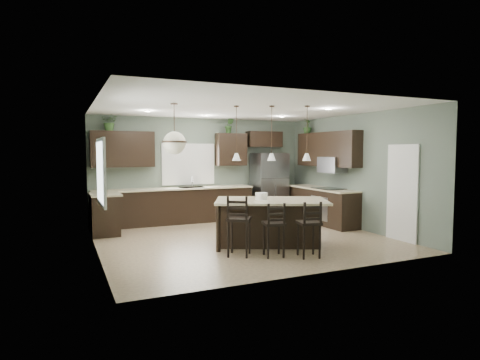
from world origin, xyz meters
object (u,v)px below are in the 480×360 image
at_px(serving_dish, 261,196).
at_px(bar_stool_center, 274,230).
at_px(bar_stool_right, 309,229).
at_px(plant_back_left, 110,122).
at_px(refrigerator, 269,185).
at_px(kitchen_island, 271,222).
at_px(bar_stool_left, 239,226).

xyz_separation_m(serving_dish, bar_stool_center, (-0.20, -0.89, -0.50)).
xyz_separation_m(bar_stool_right, plant_back_left, (-2.87, 4.43, 2.12)).
height_order(refrigerator, bar_stool_center, refrigerator).
xyz_separation_m(refrigerator, plant_back_left, (-4.30, 0.28, 1.70)).
distance_m(kitchen_island, plant_back_left, 4.81).
bearing_deg(kitchen_island, bar_stool_left, -126.84).
xyz_separation_m(bar_stool_left, plant_back_left, (-1.77, 3.83, 2.07)).
xyz_separation_m(bar_stool_left, bar_stool_right, (1.10, -0.59, -0.04)).
bearing_deg(kitchen_island, serving_dish, -180.00).
xyz_separation_m(bar_stool_center, bar_stool_right, (0.55, -0.29, 0.02)).
bearing_deg(bar_stool_right, bar_stool_center, 164.28).
height_order(serving_dish, plant_back_left, plant_back_left).
bearing_deg(bar_stool_left, serving_dish, 71.90).
distance_m(bar_stool_center, bar_stool_right, 0.63).
height_order(kitchen_island, bar_stool_right, bar_stool_right).
distance_m(bar_stool_center, plant_back_left, 5.20).
height_order(refrigerator, kitchen_island, refrigerator).
bearing_deg(kitchen_island, bar_stool_center, -90.82).
xyz_separation_m(refrigerator, kitchen_island, (-1.59, -3.05, -0.46)).
xyz_separation_m(bar_stool_left, bar_stool_center, (0.55, -0.30, -0.06)).
relative_size(bar_stool_left, bar_stool_center, 1.12).
height_order(serving_dish, bar_stool_center, serving_dish).
height_order(refrigerator, plant_back_left, plant_back_left).
bearing_deg(serving_dish, refrigerator, 59.13).
bearing_deg(plant_back_left, kitchen_island, -50.91).
bearing_deg(bar_stool_right, kitchen_island, 110.87).
relative_size(serving_dish, plant_back_left, 0.53).
xyz_separation_m(refrigerator, bar_stool_center, (-1.98, -3.86, -0.43)).
bearing_deg(bar_stool_right, refrigerator, 83.22).
bearing_deg(bar_stool_center, refrigerator, 75.18).
relative_size(kitchen_island, bar_stool_center, 2.23).
distance_m(refrigerator, bar_stool_left, 4.38).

